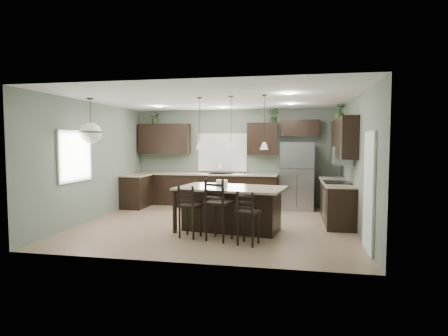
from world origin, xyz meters
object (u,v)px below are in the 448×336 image
refrigerator (297,176)px  kitchen_island (231,209)px  bar_stool_center (219,209)px  bar_stool_right (248,218)px  bar_stool_left (190,211)px  plant_back_left (155,118)px  serving_dish (222,183)px

refrigerator → kitchen_island: bearing=-115.3°
refrigerator → kitchen_island: (-1.35, -2.85, -0.46)m
bar_stool_center → bar_stool_right: bearing=-2.4°
refrigerator → bar_stool_left: bearing=-120.0°
kitchen_island → bar_stool_left: (-0.69, -0.68, 0.05)m
kitchen_island → plant_back_left: plant_back_left is taller
serving_dish → plant_back_left: 4.37m
refrigerator → bar_stool_left: size_ratio=1.80×
bar_stool_right → plant_back_left: size_ratio=2.71×
refrigerator → kitchen_island: size_ratio=0.85×
refrigerator → plant_back_left: (-4.20, 0.27, 1.66)m
refrigerator → serving_dish: refrigerator is taller
bar_stool_left → plant_back_left: 4.84m
kitchen_island → plant_back_left: bearing=141.2°
serving_dish → bar_stool_left: (-0.49, -0.71, -0.48)m
bar_stool_left → bar_stool_center: (0.60, -0.10, 0.08)m
plant_back_left → bar_stool_center: bearing=-54.7°
bar_stool_left → refrigerator: bearing=73.0°
bar_stool_left → bar_stool_center: bearing=3.2°
kitchen_island → bar_stool_left: bar_stool_left is taller
bar_stool_left → kitchen_island: bearing=57.7°
refrigerator → bar_stool_center: bearing=-111.6°
serving_dish → bar_stool_right: 1.32m
bar_stool_center → plant_back_left: size_ratio=3.25×
serving_dish → bar_stool_right: size_ratio=0.24×
refrigerator → bar_stool_right: size_ratio=1.87×
serving_dish → bar_stool_center: bar_stool_center is taller
refrigerator → serving_dish: size_ratio=7.71×
serving_dish → bar_stool_center: bearing=-82.3°
refrigerator → bar_stool_center: refrigerator is taller
kitchen_island → serving_dish: size_ratio=9.11×
bar_stool_right → plant_back_left: (-3.34, 4.10, 2.09)m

